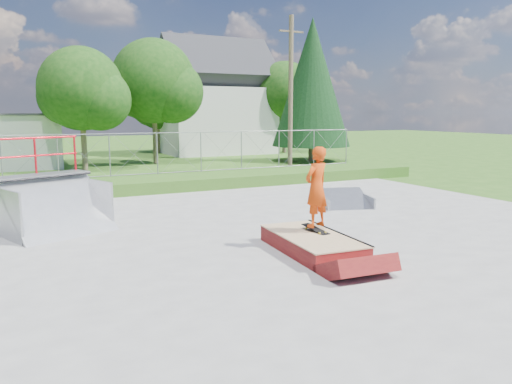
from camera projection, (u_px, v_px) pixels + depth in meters
ground at (273, 240)px, 12.39m from camera, size 120.00×120.00×0.00m
concrete_pad at (273, 240)px, 12.39m from camera, size 20.00×16.00×0.04m
grass_berm at (165, 183)px, 20.75m from camera, size 24.00×3.00×0.50m
grind_box at (312, 244)px, 11.27m from camera, size 1.57×2.91×0.42m
quarter_pipe at (55, 186)px, 12.97m from camera, size 3.09×2.87×2.49m
flat_bank_ramp at (345, 200)px, 16.81m from camera, size 2.06×2.13×0.49m
skateboard at (316, 230)px, 11.56m from camera, size 0.32×0.82×0.13m
skater at (316, 190)px, 11.41m from camera, size 0.78×0.64×1.85m
chain_link_fence at (157, 154)px, 21.45m from camera, size 20.00×0.06×1.80m
gable_house at (216, 104)px, 38.73m from camera, size 8.40×6.08×8.94m
utility_pole at (291, 96)px, 25.67m from camera, size 0.24×0.24×8.00m
tree_left_near at (86, 92)px, 26.71m from camera, size 4.76×4.48×6.65m
tree_center at (159, 84)px, 30.36m from camera, size 5.44×5.12×7.60m
tree_right_far at (289, 95)px, 39.02m from camera, size 5.10×4.80×7.12m
tree_back_mid at (162, 106)px, 38.74m from camera, size 4.08×3.84×5.70m
conifer_tree at (312, 83)px, 31.91m from camera, size 5.04×5.04×9.10m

